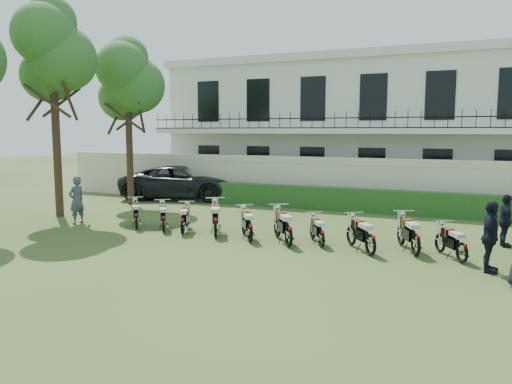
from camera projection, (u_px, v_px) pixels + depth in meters
ground at (260, 242)px, 15.89m from camera, size 100.00×100.00×0.00m
perimeter_wall at (330, 182)px, 23.00m from camera, size 30.00×0.35×2.30m
hedge at (347, 200)px, 21.95m from camera, size 18.00×0.60×1.00m
building at (359, 127)px, 28.09m from camera, size 20.40×9.60×7.40m
tree_west_mid at (53, 51)px, 19.81m from camera, size 3.40×3.20×8.82m
tree_west_near at (128, 80)px, 23.33m from camera, size 3.40×3.20×7.90m
motorcycle_0 at (136, 217)px, 17.69m from camera, size 1.24×1.53×1.03m
motorcycle_1 at (163, 220)px, 17.21m from camera, size 1.14×1.54×1.00m
motorcycle_2 at (183, 222)px, 16.78m from camera, size 0.89×1.70×1.00m
motorcycle_3 at (215, 222)px, 16.34m from camera, size 1.13×1.92×1.16m
motorcycle_4 at (250, 228)px, 15.61m from camera, size 1.16×1.64×1.05m
motorcycle_5 at (289, 231)px, 14.97m from camera, size 1.30×1.76×1.14m
motorcycle_6 at (322, 234)px, 14.96m from camera, size 0.94×1.50×0.93m
motorcycle_7 at (371, 239)px, 13.96m from camera, size 1.24×1.61×1.06m
motorcycle_8 at (416, 239)px, 13.87m from camera, size 0.98×1.90×1.11m
motorcycle_9 at (462, 248)px, 13.19m from camera, size 0.98×1.56×0.96m
suv at (182, 182)px, 25.75m from camera, size 6.72×4.45×1.72m
inspector at (77, 200)px, 18.85m from camera, size 0.51×0.70×1.80m
officer_2 at (490, 237)px, 12.36m from camera, size 0.56×1.10×1.80m
officer_5 at (506, 221)px, 15.08m from camera, size 0.60×1.01×1.61m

